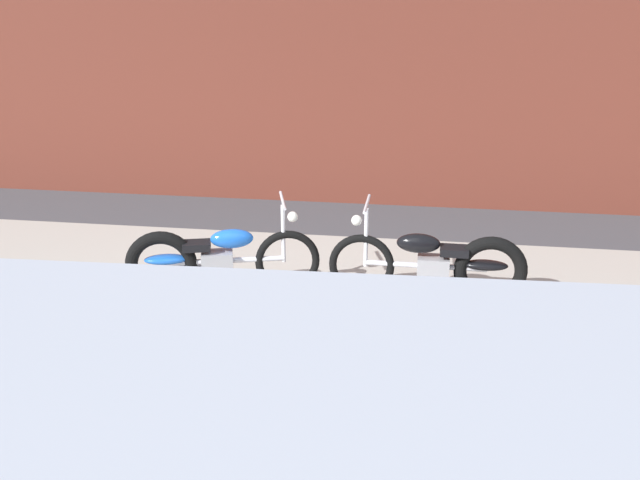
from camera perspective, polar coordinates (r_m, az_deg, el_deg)
ground_plane at (r=5.73m, az=-4.83°, el=-11.62°), size 80.00×80.00×0.00m
sidewalk_slab at (r=7.24m, az=-1.76°, el=-4.32°), size 36.00×3.50×0.01m
brick_building_wall at (r=9.99m, az=1.66°, el=18.44°), size 36.00×0.50×5.36m
motorcycle_blue at (r=7.09m, az=-9.27°, el=-1.64°), size 1.96×0.78×1.03m
motorcycle_black at (r=6.98m, az=10.14°, el=-2.08°), size 2.01×0.58×1.03m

